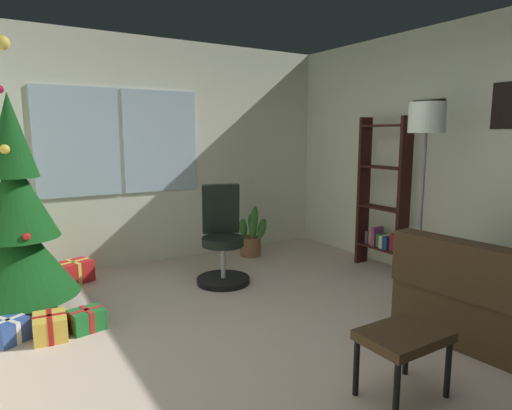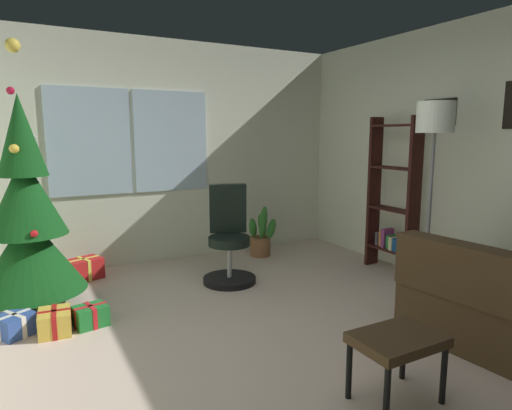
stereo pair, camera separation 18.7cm
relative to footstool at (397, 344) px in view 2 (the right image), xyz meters
name	(u,v)px [view 2 (the right image)]	position (x,y,z in m)	size (l,w,h in m)	color
ground_plane	(279,359)	(-0.30, 0.82, -0.41)	(4.72, 5.46, 0.10)	beige
wall_back_with_windows	(159,152)	(-0.32, 3.60, 0.99)	(4.72, 0.12, 2.68)	silver
wall_right_with_frames	(500,158)	(2.11, 0.82, 0.99)	(0.12, 5.46, 2.68)	silver
footstool	(397,344)	(0.00, 0.00, 0.00)	(0.51, 0.36, 0.41)	#3F2D1B
holiday_tree	(28,223)	(-1.82, 2.60, 0.43)	(0.93, 0.93, 2.35)	#4C331E
gift_box_red	(84,269)	(-1.31, 3.23, -0.24)	(0.42, 0.36, 0.23)	red
gift_box_green	(91,316)	(-1.42, 1.95, -0.27)	(0.28, 0.25, 0.18)	#1E722D
gift_box_gold	(55,322)	(-1.69, 1.94, -0.26)	(0.26, 0.31, 0.19)	gold
gift_box_blue	(15,325)	(-1.97, 2.06, -0.27)	(0.34, 0.34, 0.18)	#2D4C99
office_chair	(229,245)	(0.06, 2.42, 0.05)	(0.56, 0.58, 1.04)	black
bookshelf	(393,204)	(1.84, 1.86, 0.43)	(0.18, 0.64, 1.76)	black
floor_lamp	(434,134)	(1.49, 1.07, 1.21)	(0.33, 0.33, 1.85)	slate
potted_plant	(261,238)	(0.83, 3.11, -0.11)	(0.36, 0.35, 0.68)	brown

